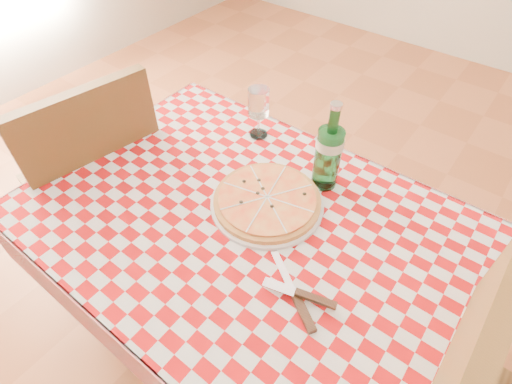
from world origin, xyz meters
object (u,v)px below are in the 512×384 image
at_px(pizza_plate, 267,200).
at_px(wine_glass, 259,113).
at_px(chair_far, 98,178).
at_px(dining_table, 249,243).
at_px(water_bottle, 329,147).

xyz_separation_m(pizza_plate, wine_glass, (-0.22, 0.25, 0.07)).
relative_size(chair_far, wine_glass, 5.49).
relative_size(dining_table, chair_far, 1.20).
distance_m(chair_far, pizza_plate, 0.74).
height_order(chair_far, water_bottle, water_bottle).
bearing_deg(dining_table, pizza_plate, 88.15).
relative_size(pizza_plate, water_bottle, 1.15).
height_order(chair_far, pizza_plate, chair_far).
bearing_deg(water_bottle, wine_glass, 166.90).
xyz_separation_m(dining_table, chair_far, (-0.69, -0.06, -0.09)).
distance_m(pizza_plate, water_bottle, 0.24).
distance_m(dining_table, chair_far, 0.70).
bearing_deg(chair_far, pizza_plate, -158.11).
distance_m(pizza_plate, wine_glass, 0.34).
distance_m(chair_far, wine_glass, 0.67).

